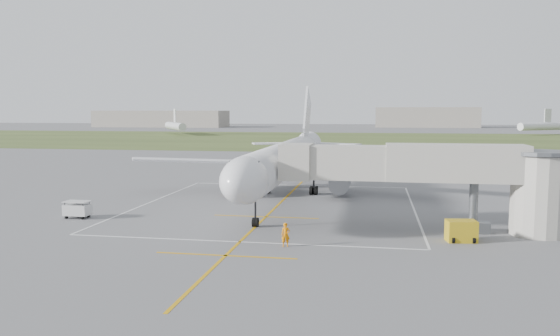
% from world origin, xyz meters
% --- Properties ---
extents(ground, '(700.00, 700.00, 0.00)m').
position_xyz_m(ground, '(0.00, 0.00, 0.00)').
color(ground, '#58585B').
rests_on(ground, ground).
extents(grass_strip, '(700.00, 120.00, 0.02)m').
position_xyz_m(grass_strip, '(0.00, 130.00, 0.01)').
color(grass_strip, '#38481F').
rests_on(grass_strip, ground).
extents(apron_markings, '(28.20, 60.00, 0.01)m').
position_xyz_m(apron_markings, '(0.00, -5.82, 0.01)').
color(apron_markings, '#C58B0B').
rests_on(apron_markings, ground).
extents(airliner, '(38.93, 46.75, 13.52)m').
position_xyz_m(airliner, '(-0.00, 0.75, 4.39)').
color(airliner, silver).
rests_on(airliner, ground).
extents(jet_bridge, '(23.40, 5.00, 7.20)m').
position_xyz_m(jet_bridge, '(15.72, -13.50, 4.74)').
color(jet_bridge, '#9D9A8E').
rests_on(jet_bridge, ground).
extents(gpu_unit, '(2.36, 1.81, 1.64)m').
position_xyz_m(gpu_unit, '(16.59, -16.97, 0.81)').
color(gpu_unit, '#B99917').
rests_on(gpu_unit, ground).
extents(baggage_cart, '(2.32, 1.43, 1.59)m').
position_xyz_m(baggage_cart, '(-17.12, -13.56, 0.81)').
color(baggage_cart, '#BABABA').
rests_on(baggage_cart, ground).
extents(ramp_worker_nose, '(0.72, 0.55, 1.76)m').
position_xyz_m(ramp_worker_nose, '(3.66, -20.77, 0.88)').
color(ramp_worker_nose, orange).
rests_on(ramp_worker_nose, ground).
extents(ramp_worker_wing, '(0.97, 0.93, 1.58)m').
position_xyz_m(ramp_worker_wing, '(-7.19, 1.97, 0.79)').
color(ramp_worker_wing, '#F86407').
rests_on(ramp_worker_wing, ground).
extents(distant_hangars, '(345.00, 49.00, 12.00)m').
position_xyz_m(distant_hangars, '(-16.15, 265.19, 5.17)').
color(distant_hangars, gray).
rests_on(distant_hangars, ground).
extents(distant_aircraft, '(176.82, 49.51, 8.85)m').
position_xyz_m(distant_aircraft, '(3.75, 170.98, 3.59)').
color(distant_aircraft, silver).
rests_on(distant_aircraft, ground).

